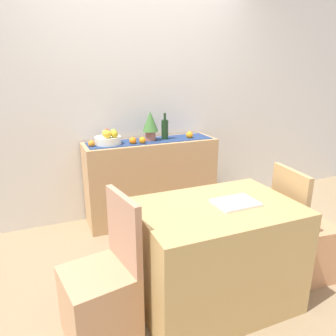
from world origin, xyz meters
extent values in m
cube|color=#98805D|center=(0.00, 0.00, -0.01)|extent=(6.40, 6.40, 0.02)
cube|color=silver|center=(0.00, 1.18, 1.35)|extent=(6.40, 0.06, 2.70)
cube|color=tan|center=(0.07, 0.92, 0.44)|extent=(1.39, 0.42, 0.87)
cube|color=navy|center=(0.07, 0.92, 0.88)|extent=(1.31, 0.32, 0.01)
cylinder|color=white|center=(-0.37, 0.92, 0.92)|extent=(0.26, 0.26, 0.07)
sphere|color=red|center=(-0.37, 1.00, 0.99)|extent=(0.07, 0.07, 0.07)
sphere|color=#9BA342|center=(-0.40, 0.92, 0.99)|extent=(0.07, 0.07, 0.07)
sphere|color=#979C3F|center=(-0.31, 0.94, 0.99)|extent=(0.07, 0.07, 0.07)
sphere|color=gold|center=(-0.39, 0.85, 0.99)|extent=(0.08, 0.08, 0.08)
sphere|color=gold|center=(-0.32, 0.85, 0.99)|extent=(0.07, 0.07, 0.07)
cylinder|color=#19341A|center=(0.23, 0.92, 0.98)|extent=(0.07, 0.07, 0.21)
cylinder|color=#19341A|center=(0.23, 0.92, 1.12)|extent=(0.03, 0.03, 0.07)
cylinder|color=#AC6954|center=(0.07, 0.92, 0.93)|extent=(0.11, 0.11, 0.10)
cone|color=#407536|center=(0.07, 0.92, 1.08)|extent=(0.16, 0.16, 0.21)
sphere|color=orange|center=(-0.14, 0.84, 0.91)|extent=(0.07, 0.07, 0.07)
sphere|color=orange|center=(0.50, 0.87, 0.91)|extent=(0.08, 0.08, 0.08)
sphere|color=orange|center=(-0.54, 0.88, 0.91)|extent=(0.06, 0.06, 0.06)
sphere|color=orange|center=(-0.05, 0.82, 0.91)|extent=(0.07, 0.07, 0.07)
cube|color=tan|center=(0.02, -0.51, 0.37)|extent=(1.05, 0.72, 0.74)
cube|color=white|center=(0.14, -0.54, 0.75)|extent=(0.28, 0.22, 0.02)
cube|color=tan|center=(-0.78, -0.51, 0.23)|extent=(0.46, 0.46, 0.45)
cube|color=tan|center=(-0.60, -0.48, 0.68)|extent=(0.11, 0.40, 0.45)
cube|color=tan|center=(0.83, -0.51, 0.23)|extent=(0.44, 0.44, 0.45)
cube|color=tan|center=(0.65, -0.49, 0.68)|extent=(0.09, 0.40, 0.45)
camera|label=1|loc=(-1.00, -2.13, 1.59)|focal=33.72mm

